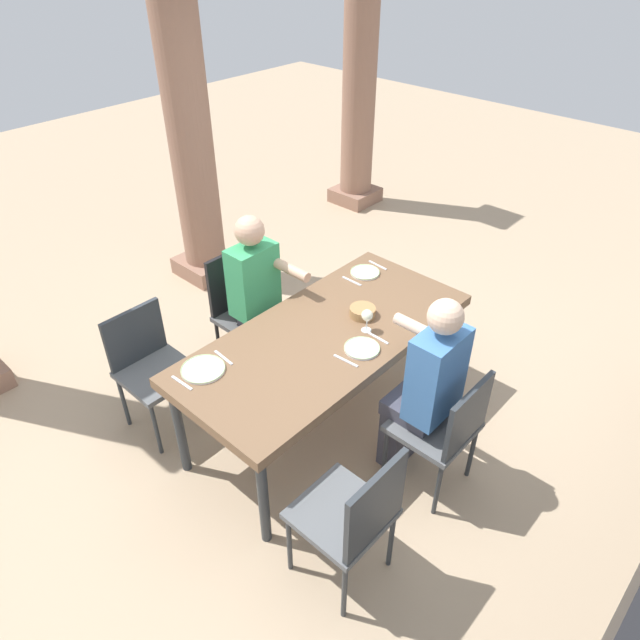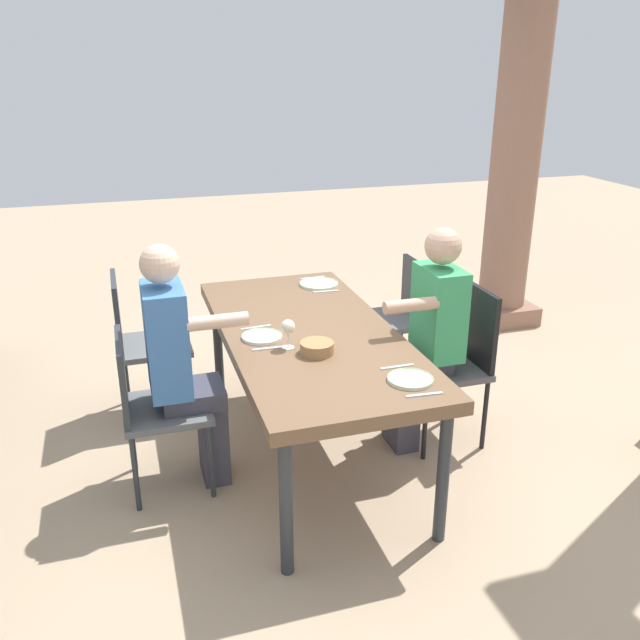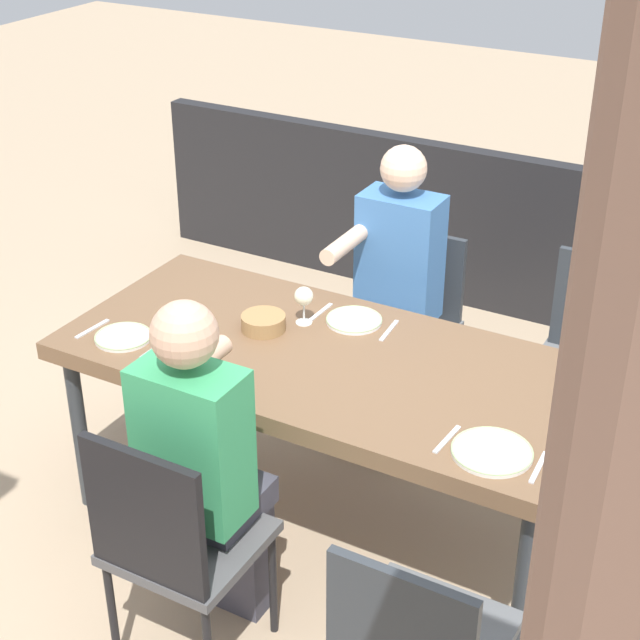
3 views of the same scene
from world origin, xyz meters
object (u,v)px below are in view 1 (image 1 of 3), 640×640
object	(u,v)px
chair_mid_south	(445,426)
plate_2	(365,272)
dining_table	(326,341)
wine_glass_1	(367,316)
chair_mid_north	(244,305)
stone_column_centre	(188,122)
diner_woman_green	(425,387)
bread_basket	(363,312)
chair_west_north	(150,362)
chair_west_south	(354,514)
diner_man_white	(261,297)
plate_0	(203,369)
plate_1	(362,348)
stone_column_far	(360,79)

from	to	relation	value
chair_mid_south	plate_2	world-z (taller)	chair_mid_south
dining_table	wine_glass_1	bearing A→B (deg)	-40.81
chair_mid_north	stone_column_centre	bearing A→B (deg)	64.14
dining_table	plate_2	bearing A→B (deg)	20.45
diner_woman_green	bread_basket	distance (m)	0.70
chair_mid_north	dining_table	bearing A→B (deg)	-94.39
chair_mid_south	plate_2	bearing A→B (deg)	60.05
chair_west_north	chair_west_south	size ratio (longest dim) A/B	0.92
diner_woman_green	diner_man_white	distance (m)	1.38
plate_2	bread_basket	world-z (taller)	bread_basket
chair_mid_north	stone_column_centre	distance (m)	1.73
chair_mid_north	plate_0	distance (m)	1.03
chair_mid_north	plate_1	xyz separation A→B (m)	(-0.04, -1.15, 0.24)
diner_man_white	plate_0	bearing A→B (deg)	-154.01
chair_mid_south	diner_woman_green	xyz separation A→B (m)	(0.00, 0.17, 0.20)
plate_2	stone_column_centre	bearing A→B (deg)	90.51
chair_mid_south	bread_basket	size ratio (longest dim) A/B	5.11
plate_2	diner_man_white	bearing A→B (deg)	148.11
stone_column_centre	stone_column_far	xyz separation A→B (m)	(2.27, 0.00, -0.05)
wine_glass_1	diner_man_white	bearing A→B (deg)	98.38
stone_column_far	bread_basket	world-z (taller)	stone_column_far
wine_glass_1	chair_mid_north	bearing A→B (deg)	96.96
stone_column_far	plate_2	xyz separation A→B (m)	(-2.25, -1.93, -0.63)
wine_glass_1	plate_2	distance (m)	0.70
plate_0	plate_2	xyz separation A→B (m)	(1.46, -0.01, 0.00)
plate_1	diner_man_white	bearing A→B (deg)	87.49
chair_west_north	stone_column_centre	xyz separation A→B (m)	(1.47, 1.33, 0.95)
chair_west_north	stone_column_far	xyz separation A→B (m)	(3.73, 1.33, 0.90)
chair_west_north	stone_column_far	distance (m)	4.06
diner_man_white	wine_glass_1	size ratio (longest dim) A/B	8.50
diner_woman_green	plate_0	distance (m)	1.28
chair_mid_north	wine_glass_1	xyz separation A→B (m)	(0.13, -1.05, 0.34)
wine_glass_1	dining_table	bearing A→B (deg)	139.19
stone_column_centre	chair_west_south	bearing A→B (deg)	-115.50
plate_1	wine_glass_1	world-z (taller)	wine_glass_1
chair_west_north	diner_woman_green	world-z (taller)	diner_woman_green
dining_table	chair_mid_south	bearing A→B (deg)	-85.58
diner_woman_green	diner_man_white	world-z (taller)	diner_woman_green
stone_column_far	chair_west_north	bearing A→B (deg)	-160.40
chair_mid_south	chair_west_south	bearing A→B (deg)	-179.69
chair_mid_south	diner_man_white	bearing A→B (deg)	89.89
chair_west_south	plate_0	world-z (taller)	chair_west_south
plate_0	plate_1	bearing A→B (deg)	-35.74
dining_table	plate_1	world-z (taller)	plate_1
diner_man_white	plate_1	distance (m)	0.95
chair_west_south	chair_mid_north	size ratio (longest dim) A/B	0.99
diner_woman_green	diner_man_white	bearing A→B (deg)	90.00
chair_west_north	chair_mid_north	world-z (taller)	chair_mid_north
chair_mid_south	plate_0	world-z (taller)	chair_mid_south
chair_west_north	plate_1	size ratio (longest dim) A/B	3.94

